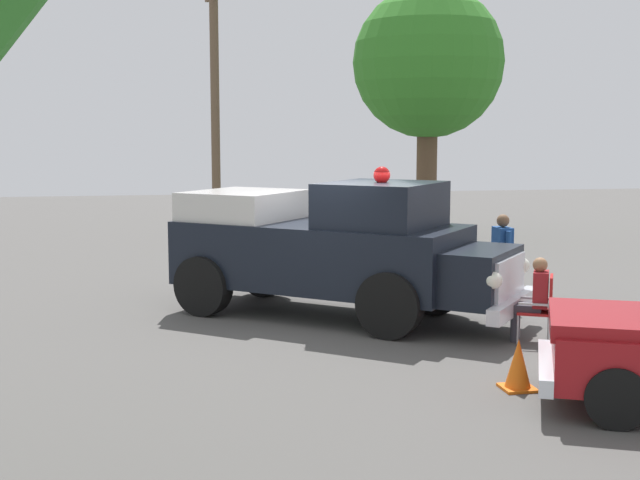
# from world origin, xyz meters

# --- Properties ---
(ground_plane) EXTENTS (60.00, 60.00, 0.00)m
(ground_plane) POSITION_xyz_m (0.00, 0.00, 0.00)
(ground_plane) COLOR #514F4C
(vintage_fire_truck) EXTENTS (5.43, 5.99, 2.59)m
(vintage_fire_truck) POSITION_xyz_m (0.50, 0.07, 1.20)
(vintage_fire_truck) COLOR black
(vintage_fire_truck) RESTS_ON ground
(lawn_chair_near_truck) EXTENTS (0.66, 0.66, 1.02)m
(lawn_chair_near_truck) POSITION_xyz_m (-1.89, -2.67, 0.59)
(lawn_chair_near_truck) COLOR #B7BABF
(lawn_chair_near_truck) RESTS_ON ground
(spectator_seated) EXTENTS (0.58, 0.64, 1.29)m
(spectator_seated) POSITION_xyz_m (-1.83, -2.56, 0.70)
(spectator_seated) COLOR #383842
(spectator_seated) RESTS_ON ground
(spectator_standing) EXTENTS (0.64, 0.26, 1.68)m
(spectator_standing) POSITION_xyz_m (0.81, -3.15, 0.96)
(spectator_standing) COLOR #2D334C
(spectator_standing) RESTS_ON ground
(oak_tree_right) EXTENTS (4.47, 4.47, 7.44)m
(oak_tree_right) POSITION_xyz_m (10.98, -4.97, 5.15)
(oak_tree_right) COLOR brown
(oak_tree_right) RESTS_ON ground
(utility_pole) EXTENTS (1.70, 0.41, 7.68)m
(utility_pole) POSITION_xyz_m (11.99, 1.25, 3.98)
(utility_pole) COLOR brown
(utility_pole) RESTS_ON ground
(traffic_cone) EXTENTS (0.40, 0.40, 0.64)m
(traffic_cone) POSITION_xyz_m (-4.07, -1.34, 0.31)
(traffic_cone) COLOR orange
(traffic_cone) RESTS_ON ground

